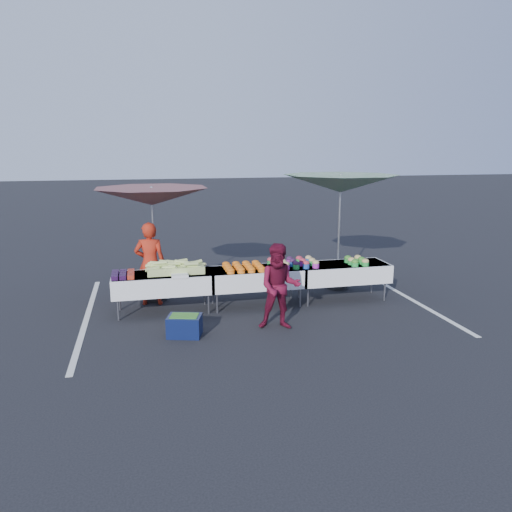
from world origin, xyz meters
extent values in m
plane|color=black|center=(0.00, 0.00, 0.00)|extent=(80.00, 80.00, 0.00)
cube|color=silver|center=(-3.20, 0.00, 0.00)|extent=(0.10, 5.00, 0.00)
cube|color=silver|center=(3.20, 0.00, 0.00)|extent=(0.10, 5.00, 0.00)
cube|color=white|center=(-1.80, 0.00, 0.73)|extent=(1.80, 0.75, 0.04)
cube|color=white|center=(-1.80, 0.00, 0.57)|extent=(1.86, 0.81, 0.36)
cylinder|color=slate|center=(-2.62, -0.29, 0.20)|extent=(0.04, 0.04, 0.39)
cylinder|color=slate|center=(-2.62, 0.29, 0.20)|extent=(0.04, 0.04, 0.39)
cylinder|color=slate|center=(-0.98, -0.29, 0.20)|extent=(0.04, 0.04, 0.39)
cylinder|color=slate|center=(-0.98, 0.29, 0.20)|extent=(0.04, 0.04, 0.39)
cube|color=white|center=(0.00, 0.00, 0.73)|extent=(1.80, 0.75, 0.04)
cube|color=white|center=(0.00, 0.00, 0.57)|extent=(1.86, 0.81, 0.36)
cylinder|color=slate|center=(-0.82, -0.29, 0.20)|extent=(0.04, 0.04, 0.39)
cylinder|color=slate|center=(-0.82, 0.29, 0.20)|extent=(0.04, 0.04, 0.39)
cylinder|color=slate|center=(0.82, -0.29, 0.20)|extent=(0.04, 0.04, 0.39)
cylinder|color=slate|center=(0.82, 0.29, 0.20)|extent=(0.04, 0.04, 0.39)
cube|color=white|center=(1.80, 0.00, 0.73)|extent=(1.80, 0.75, 0.04)
cube|color=white|center=(1.80, 0.00, 0.57)|extent=(1.86, 0.81, 0.36)
cylinder|color=slate|center=(0.98, -0.29, 0.20)|extent=(0.04, 0.04, 0.39)
cylinder|color=slate|center=(0.98, 0.29, 0.20)|extent=(0.04, 0.04, 0.39)
cylinder|color=slate|center=(2.62, -0.29, 0.20)|extent=(0.04, 0.04, 0.39)
cylinder|color=slate|center=(2.62, 0.29, 0.20)|extent=(0.04, 0.04, 0.39)
cube|color=#240B2E|center=(-2.65, -0.27, 0.79)|extent=(0.12, 0.12, 0.08)
cube|color=#240B2E|center=(-2.65, -0.13, 0.79)|extent=(0.12, 0.12, 0.08)
cube|color=#240B2E|center=(-2.65, 0.01, 0.79)|extent=(0.12, 0.12, 0.08)
cube|color=#240B2E|center=(-2.65, 0.15, 0.79)|extent=(0.12, 0.12, 0.08)
cube|color=#240B2E|center=(-2.51, -0.27, 0.79)|extent=(0.12, 0.12, 0.08)
cube|color=#240B2E|center=(-2.51, -0.13, 0.79)|extent=(0.12, 0.12, 0.08)
cube|color=#240B2E|center=(-2.51, 0.01, 0.79)|extent=(0.12, 0.12, 0.08)
cube|color=#240B2E|center=(-2.51, 0.15, 0.79)|extent=(0.12, 0.12, 0.08)
cube|color=#A91217|center=(-2.37, -0.27, 0.79)|extent=(0.12, 0.12, 0.08)
cube|color=#A91217|center=(-2.37, -0.13, 0.79)|extent=(0.12, 0.12, 0.08)
cube|color=#A91217|center=(-2.37, 0.01, 0.79)|extent=(0.12, 0.12, 0.08)
cube|color=#A91217|center=(-2.37, 0.15, 0.79)|extent=(0.12, 0.12, 0.08)
cube|color=#94BA5F|center=(-1.55, 0.05, 0.82)|extent=(1.05, 0.55, 0.14)
cylinder|color=#94BA5F|center=(-1.25, 0.20, 0.85)|extent=(0.27, 0.09, 0.10)
cylinder|color=#94BA5F|center=(-1.93, 0.10, 0.92)|extent=(0.27, 0.14, 0.07)
cylinder|color=#94BA5F|center=(-1.44, -0.06, 0.97)|extent=(0.27, 0.14, 0.09)
cylinder|color=#94BA5F|center=(-1.97, 0.08, 0.87)|extent=(0.27, 0.15, 0.10)
cylinder|color=#94BA5F|center=(-1.73, -0.01, 0.91)|extent=(0.27, 0.15, 0.08)
cylinder|color=#94BA5F|center=(-1.59, 0.09, 0.94)|extent=(0.27, 0.10, 0.10)
cylinder|color=#94BA5F|center=(-1.59, -0.03, 0.94)|extent=(0.27, 0.07, 0.08)
cylinder|color=#94BA5F|center=(-1.68, -0.13, 0.90)|extent=(0.27, 0.14, 0.09)
cylinder|color=#94BA5F|center=(-1.71, 0.25, 0.92)|extent=(0.27, 0.12, 0.08)
cylinder|color=#94BA5F|center=(-1.09, 0.14, 0.87)|extent=(0.27, 0.16, 0.08)
cylinder|color=#94BA5F|center=(-1.86, 0.01, 0.92)|extent=(0.27, 0.11, 0.07)
cylinder|color=#94BA5F|center=(-1.64, -0.18, 0.85)|extent=(0.27, 0.10, 0.07)
cylinder|color=#94BA5F|center=(-1.44, 0.19, 0.93)|extent=(0.27, 0.12, 0.08)
cylinder|color=#94BA5F|center=(-1.98, -0.17, 0.90)|extent=(0.27, 0.15, 0.08)
cylinder|color=#94BA5F|center=(-1.89, 0.09, 0.94)|extent=(0.27, 0.10, 0.08)
cylinder|color=#94BA5F|center=(-1.34, 0.00, 0.90)|extent=(0.27, 0.16, 0.10)
cylinder|color=#94BA5F|center=(-1.83, -0.02, 0.97)|extent=(0.27, 0.12, 0.09)
cylinder|color=#94BA5F|center=(-1.28, -0.18, 0.95)|extent=(0.27, 0.09, 0.07)
cylinder|color=#94BA5F|center=(-1.22, -0.15, 0.88)|extent=(0.27, 0.10, 0.09)
cylinder|color=#94BA5F|center=(-1.30, -0.09, 0.87)|extent=(0.27, 0.12, 0.09)
cylinder|color=#94BA5F|center=(-1.45, 0.28, 0.86)|extent=(0.27, 0.10, 0.08)
cylinder|color=#94BA5F|center=(-1.17, 0.03, 0.93)|extent=(0.27, 0.14, 0.10)
cube|color=white|center=(-1.50, -0.30, 0.78)|extent=(0.30, 0.25, 0.05)
cylinder|color=orange|center=(-0.55, -0.28, 0.78)|extent=(0.15, 0.15, 0.05)
ellipsoid|color=#FD4E0E|center=(-0.55, -0.28, 0.81)|extent=(0.15, 0.15, 0.08)
cylinder|color=orange|center=(-0.55, -0.10, 0.78)|extent=(0.15, 0.15, 0.05)
ellipsoid|color=#FD4E0E|center=(-0.55, -0.10, 0.81)|extent=(0.15, 0.15, 0.08)
cylinder|color=orange|center=(-0.55, 0.08, 0.78)|extent=(0.15, 0.15, 0.05)
ellipsoid|color=#FD4E0E|center=(-0.55, 0.08, 0.81)|extent=(0.15, 0.15, 0.08)
cylinder|color=orange|center=(-0.55, 0.26, 0.78)|extent=(0.15, 0.15, 0.05)
ellipsoid|color=#FD4E0E|center=(-0.55, 0.26, 0.81)|extent=(0.15, 0.15, 0.08)
cylinder|color=orange|center=(-0.35, -0.28, 0.78)|extent=(0.15, 0.15, 0.05)
ellipsoid|color=#FD4E0E|center=(-0.35, -0.28, 0.81)|extent=(0.15, 0.15, 0.08)
cylinder|color=orange|center=(-0.35, -0.10, 0.78)|extent=(0.15, 0.15, 0.05)
ellipsoid|color=#FD4E0E|center=(-0.35, -0.10, 0.81)|extent=(0.15, 0.15, 0.08)
cylinder|color=orange|center=(-0.35, 0.08, 0.78)|extent=(0.15, 0.15, 0.05)
ellipsoid|color=#FD4E0E|center=(-0.35, 0.08, 0.81)|extent=(0.15, 0.15, 0.08)
cylinder|color=orange|center=(-0.35, 0.26, 0.78)|extent=(0.15, 0.15, 0.05)
ellipsoid|color=#FD4E0E|center=(-0.35, 0.26, 0.81)|extent=(0.15, 0.15, 0.08)
cylinder|color=orange|center=(-0.15, -0.28, 0.78)|extent=(0.15, 0.15, 0.05)
ellipsoid|color=#FD4E0E|center=(-0.15, -0.28, 0.81)|extent=(0.15, 0.15, 0.08)
cylinder|color=orange|center=(-0.15, -0.10, 0.78)|extent=(0.15, 0.15, 0.05)
ellipsoid|color=#FD4E0E|center=(-0.15, -0.10, 0.81)|extent=(0.15, 0.15, 0.08)
cylinder|color=orange|center=(-0.15, 0.08, 0.78)|extent=(0.15, 0.15, 0.05)
ellipsoid|color=#FD4E0E|center=(-0.15, 0.08, 0.81)|extent=(0.15, 0.15, 0.08)
cylinder|color=orange|center=(-0.15, 0.26, 0.78)|extent=(0.15, 0.15, 0.05)
ellipsoid|color=#FD4E0E|center=(-0.15, 0.26, 0.81)|extent=(0.15, 0.15, 0.08)
cylinder|color=orange|center=(0.05, -0.28, 0.78)|extent=(0.15, 0.15, 0.05)
ellipsoid|color=#FD4E0E|center=(0.05, -0.28, 0.81)|extent=(0.15, 0.15, 0.08)
cylinder|color=orange|center=(0.05, -0.10, 0.78)|extent=(0.15, 0.15, 0.05)
ellipsoid|color=#FD4E0E|center=(0.05, -0.10, 0.81)|extent=(0.15, 0.15, 0.08)
cylinder|color=orange|center=(0.05, 0.08, 0.78)|extent=(0.15, 0.15, 0.05)
ellipsoid|color=#FD4E0E|center=(0.05, 0.08, 0.81)|extent=(0.15, 0.15, 0.08)
cylinder|color=orange|center=(0.05, 0.26, 0.78)|extent=(0.15, 0.15, 0.05)
ellipsoid|color=#FD4E0E|center=(0.05, 0.26, 0.81)|extent=(0.15, 0.15, 0.08)
cylinder|color=#224BA0|center=(0.35, -0.22, 0.80)|extent=(0.13, 0.13, 0.10)
ellipsoid|color=maroon|center=(0.35, -0.22, 0.86)|extent=(0.14, 0.14, 0.10)
cylinder|color=#B226AC|center=(0.35, 0.00, 0.80)|extent=(0.13, 0.13, 0.10)
ellipsoid|color=maroon|center=(0.35, 0.00, 0.86)|extent=(0.14, 0.14, 0.10)
cylinder|color=green|center=(0.35, 0.22, 0.80)|extent=(0.13, 0.13, 0.10)
ellipsoid|color=maroon|center=(0.35, 0.22, 0.86)|extent=(0.14, 0.14, 0.10)
cylinder|color=#B226AC|center=(0.55, -0.22, 0.80)|extent=(0.13, 0.13, 0.10)
ellipsoid|color=#D2BE66|center=(0.55, -0.22, 0.86)|extent=(0.14, 0.14, 0.10)
cylinder|color=green|center=(0.55, 0.00, 0.80)|extent=(0.13, 0.13, 0.10)
ellipsoid|color=#D2BE66|center=(0.55, 0.00, 0.86)|extent=(0.14, 0.14, 0.10)
cylinder|color=#224BA0|center=(0.55, 0.22, 0.80)|extent=(0.13, 0.13, 0.10)
ellipsoid|color=#D2BE66|center=(0.55, 0.22, 0.86)|extent=(0.14, 0.14, 0.10)
cylinder|color=green|center=(0.75, -0.22, 0.80)|extent=(0.13, 0.13, 0.10)
ellipsoid|color=#2C1331|center=(0.75, -0.22, 0.86)|extent=(0.14, 0.14, 0.10)
cylinder|color=#224BA0|center=(0.75, 0.00, 0.80)|extent=(0.13, 0.13, 0.10)
ellipsoid|color=#2C1331|center=(0.75, 0.00, 0.86)|extent=(0.14, 0.14, 0.10)
cylinder|color=#B226AC|center=(0.75, 0.22, 0.80)|extent=(0.13, 0.13, 0.10)
ellipsoid|color=#2C1331|center=(0.75, 0.22, 0.86)|extent=(0.14, 0.14, 0.10)
cylinder|color=#224BA0|center=(0.95, -0.22, 0.80)|extent=(0.13, 0.13, 0.10)
ellipsoid|color=maroon|center=(0.95, -0.22, 0.86)|extent=(0.14, 0.14, 0.10)
cylinder|color=#B226AC|center=(0.95, 0.00, 0.80)|extent=(0.13, 0.13, 0.10)
ellipsoid|color=maroon|center=(0.95, 0.00, 0.86)|extent=(0.14, 0.14, 0.10)
cylinder|color=green|center=(0.95, 0.22, 0.80)|extent=(0.13, 0.13, 0.10)
ellipsoid|color=maroon|center=(0.95, 0.22, 0.86)|extent=(0.14, 0.14, 0.10)
cylinder|color=#B226AC|center=(1.15, -0.22, 0.80)|extent=(0.13, 0.13, 0.10)
ellipsoid|color=#D2BE66|center=(1.15, -0.22, 0.86)|extent=(0.14, 0.14, 0.10)
cylinder|color=green|center=(1.15, 0.00, 0.80)|extent=(0.13, 0.13, 0.10)
ellipsoid|color=#D2BE66|center=(1.15, 0.00, 0.86)|extent=(0.14, 0.14, 0.10)
cylinder|color=#224BA0|center=(1.15, 0.22, 0.80)|extent=(0.13, 0.13, 0.10)
ellipsoid|color=#D2BE66|center=(1.15, 0.22, 0.86)|extent=(0.14, 0.14, 0.10)
cylinder|color=green|center=(1.95, -0.28, 0.79)|extent=(0.14, 0.14, 0.08)
ellipsoid|color=#336A1C|center=(1.95, -0.28, 0.84)|extent=(0.14, 0.14, 0.11)
cylinder|color=green|center=(1.95, -0.10, 0.79)|extent=(0.14, 0.14, 0.08)
ellipsoid|color=tan|center=(1.95, -0.10, 0.84)|extent=(0.14, 0.14, 0.11)
cylinder|color=green|center=(1.95, 0.08, 0.79)|extent=(0.14, 0.14, 0.08)
ellipsoid|color=#336A1C|center=(1.95, 0.08, 0.84)|extent=(0.14, 0.14, 0.11)
cylinder|color=green|center=(2.17, -0.28, 0.79)|extent=(0.14, 0.14, 0.08)
ellipsoid|color=tan|center=(2.17, -0.28, 0.84)|extent=(0.14, 0.14, 0.11)
cylinder|color=green|center=(2.17, -0.10, 0.79)|extent=(0.14, 0.14, 0.08)
ellipsoid|color=#336A1C|center=(2.17, -0.10, 0.84)|extent=(0.14, 0.14, 0.11)
cylinder|color=green|center=(2.17, 0.08, 0.79)|extent=(0.14, 0.14, 0.08)
ellipsoid|color=tan|center=(2.17, 0.08, 0.84)|extent=(0.14, 0.14, 0.11)
imported|color=#A92413|center=(-2.01, 0.55, 0.83)|extent=(0.66, 0.48, 1.65)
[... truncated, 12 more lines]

